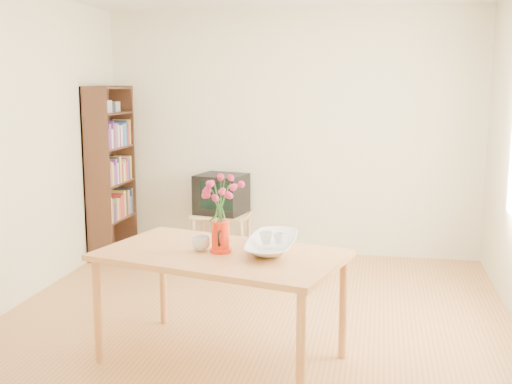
% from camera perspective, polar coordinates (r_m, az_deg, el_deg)
% --- Properties ---
extents(room, '(4.50, 4.50, 4.50)m').
position_cam_1_polar(room, '(4.66, -0.34, 3.02)').
color(room, '#AF743E').
rests_on(room, ground).
extents(table, '(1.73, 1.25, 0.75)m').
position_cam_1_polar(table, '(4.24, -3.13, -6.31)').
color(table, '#C67E44').
rests_on(table, ground).
extents(tv_stand, '(0.60, 0.45, 0.46)m').
position_cam_1_polar(tv_stand, '(6.87, -3.07, -2.48)').
color(tv_stand, '#DDB27C').
rests_on(tv_stand, ground).
extents(bookshelf, '(0.28, 0.70, 1.80)m').
position_cam_1_polar(bookshelf, '(6.95, -12.77, 1.24)').
color(bookshelf, '#331B11').
rests_on(bookshelf, ground).
extents(pitcher, '(0.14, 0.22, 0.21)m').
position_cam_1_polar(pitcher, '(4.20, -3.16, -4.11)').
color(pitcher, red).
rests_on(pitcher, table).
extents(flowers, '(0.24, 0.24, 0.34)m').
position_cam_1_polar(flowers, '(4.14, -3.20, -0.48)').
color(flowers, '#C82F59').
rests_on(flowers, pitcher).
extents(mug, '(0.15, 0.15, 0.10)m').
position_cam_1_polar(mug, '(4.26, -4.91, -4.57)').
color(mug, white).
rests_on(mug, table).
extents(bowl, '(0.48, 0.48, 0.45)m').
position_cam_1_polar(bowl, '(4.23, 1.43, -2.23)').
color(bowl, white).
rests_on(bowl, table).
extents(teacup_a, '(0.10, 0.10, 0.07)m').
position_cam_1_polar(teacup_a, '(4.24, 0.89, -2.76)').
color(teacup_a, white).
rests_on(teacup_a, bowl).
extents(teacup_b, '(0.07, 0.07, 0.06)m').
position_cam_1_polar(teacup_b, '(4.25, 2.07, -2.81)').
color(teacup_b, white).
rests_on(teacup_b, bowl).
extents(television, '(0.56, 0.53, 0.42)m').
position_cam_1_polar(television, '(6.82, -3.06, -0.11)').
color(television, black).
rests_on(television, tv_stand).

